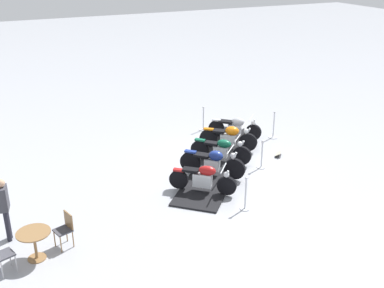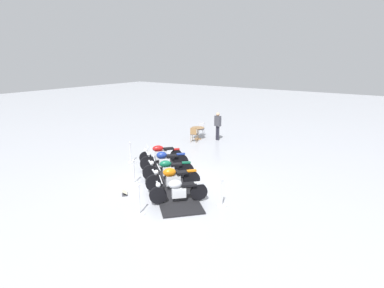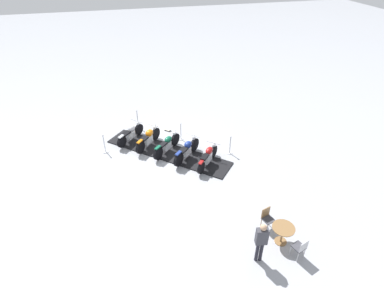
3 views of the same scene
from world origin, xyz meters
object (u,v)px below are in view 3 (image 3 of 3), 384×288
cafe_chair_near_table (300,247)px  stanchion_left_rear (105,147)px  cafe_table (283,231)px  bystander_person (261,240)px  motorcycle_copper (149,138)px  motorcycle_navy (187,150)px  cafe_chair_across_table (267,217)px  stanchion_right_mid (181,134)px  motorcycle_maroon (208,156)px  motorcycle_chrome (131,133)px  stanchion_right_rear (138,122)px  stanchion_right_front (230,147)px  motorcycle_forest (167,144)px  info_placard (168,130)px

cafe_chair_near_table → stanchion_left_rear: bearing=18.9°
cafe_table → bystander_person: bearing=-65.6°
motorcycle_copper → bystander_person: bystander_person is taller
motorcycle_navy → cafe_chair_across_table: 5.54m
motorcycle_navy → stanchion_right_mid: bearing=42.1°
motorcycle_maroon → cafe_chair_near_table: size_ratio=1.88×
motorcycle_chrome → stanchion_right_rear: bearing=23.0°
motorcycle_navy → stanchion_left_rear: (-1.64, -4.05, -0.22)m
motorcycle_chrome → stanchion_right_front: size_ratio=1.59×
stanchion_left_rear → motorcycle_chrome: bearing=116.7°
motorcycle_forest → motorcycle_copper: motorcycle_copper is taller
info_placard → motorcycle_forest: bearing=-58.7°
cafe_chair_across_table → stanchion_right_mid: bearing=177.4°
stanchion_right_front → cafe_chair_across_table: (5.10, -0.35, 0.18)m
bystander_person → motorcycle_copper: bearing=29.3°
motorcycle_chrome → cafe_chair_near_table: 10.42m
motorcycle_navy → stanchion_right_mid: size_ratio=1.62×
stanchion_left_rear → bystander_person: bystander_person is taller
bystander_person → cafe_chair_near_table: bearing=-89.5°
info_placard → cafe_chair_across_table: size_ratio=0.44×
cafe_chair_near_table → motorcycle_chrome: bearing=10.2°
stanchion_right_rear → cafe_chair_across_table: stanchion_right_rear is taller
motorcycle_copper → stanchion_right_rear: stanchion_right_rear is taller
info_placard → stanchion_right_front: bearing=-6.2°
motorcycle_navy → info_placard: motorcycle_navy is taller
stanchion_left_rear → cafe_table: bearing=39.1°
cafe_chair_across_table → motorcycle_navy: bearing=-176.9°
stanchion_right_front → cafe_chair_near_table: stanchion_right_front is taller
motorcycle_navy → cafe_chair_near_table: size_ratio=1.85×
motorcycle_copper → motorcycle_chrome: size_ratio=1.05×
stanchion_right_rear → info_placard: 1.86m
motorcycle_copper → motorcycle_navy: bearing=-91.8°
stanchion_right_front → motorcycle_forest: bearing=-105.8°
motorcycle_maroon → stanchion_right_mid: (-2.63, -0.79, -0.15)m
motorcycle_maroon → stanchion_left_rear: stanchion_left_rear is taller
stanchion_right_rear → cafe_chair_across_table: 9.87m
cafe_chair_near_table → stanchion_right_rear: bearing=4.3°
bystander_person → motorcycle_chrome: bearing=32.8°
info_placard → motorcycle_navy: bearing=-39.1°
stanchion_right_rear → cafe_chair_across_table: bearing=23.9°
stanchion_right_mid → stanchion_right_rear: bearing=-132.0°
motorcycle_chrome → cafe_chair_near_table: bearing=-108.2°
stanchion_right_rear → motorcycle_navy: bearing=28.7°
motorcycle_forest → cafe_table: 7.42m
motorcycle_copper → stanchion_left_rear: bearing=129.0°
motorcycle_forest → stanchion_right_mid: 1.44m
cafe_chair_across_table → cafe_chair_near_table: bearing=0.8°
motorcycle_navy → cafe_table: size_ratio=2.04×
motorcycle_copper → stanchion_left_rear: size_ratio=1.69×
cafe_table → cafe_chair_near_table: (0.78, 0.26, -0.03)m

